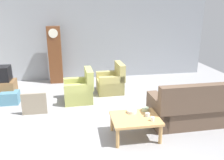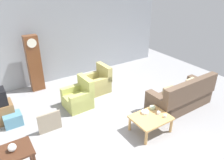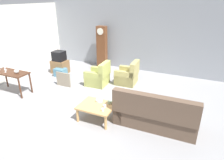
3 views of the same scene
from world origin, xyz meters
name	(u,v)px [view 1 (image 1 of 3)]	position (x,y,z in m)	size (l,w,h in m)	color
ground_plane	(109,120)	(0.00, 0.00, 0.00)	(10.40, 10.40, 0.00)	gray
garage_door_wall	(94,35)	(0.00, 3.60, 1.60)	(8.40, 0.16, 3.20)	gray
couch_floral	(197,109)	(1.96, -0.47, 0.35)	(2.11, 0.91, 1.04)	brown
armchair_olive_near	(80,91)	(-0.63, 1.29, 0.31)	(0.82, 0.79, 0.92)	tan
armchair_olive_far	(111,83)	(0.36, 1.85, 0.31)	(0.82, 0.79, 0.92)	tan
coffee_table_wood	(135,120)	(0.42, -0.80, 0.38)	(0.96, 0.76, 0.44)	tan
grandfather_clock	(55,55)	(-1.38, 3.13, 0.98)	(0.44, 0.30, 1.95)	brown
tv_stand_cabinet	(4,90)	(-2.78, 1.73, 0.29)	(0.68, 0.52, 0.57)	brown
tv_crt	(1,74)	(-2.78, 1.73, 0.78)	(0.48, 0.44, 0.42)	black
framed_picture_leaning	(34,104)	(-1.77, 0.61, 0.27)	(0.60, 0.05, 0.55)	gray
storage_box_blue	(10,98)	(-2.54, 1.42, 0.17)	(0.47, 0.38, 0.34)	teal
cup_white_porcelain	(153,119)	(0.71, -1.01, 0.48)	(0.07, 0.07, 0.08)	white
cup_blue_rimmed	(147,115)	(0.67, -0.81, 0.48)	(0.09, 0.09, 0.08)	silver
bowl_white_stacked	(132,111)	(0.40, -0.60, 0.47)	(0.20, 0.20, 0.07)	white
bowl_shallow_green	(145,109)	(0.70, -0.55, 0.48)	(0.15, 0.15, 0.07)	#B2C69E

